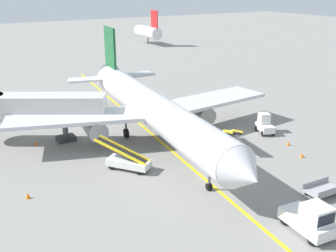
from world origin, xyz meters
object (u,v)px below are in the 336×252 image
(safety_cone_tail_area, at_px, (36,143))
(belt_loader_forward_hold, at_px, (127,161))
(belt_loader_aft_hold, at_px, (231,138))
(baggage_cart_loaded, at_px, (323,190))
(jet_bridge, at_px, (32,108))
(ground_crew_marshaller, at_px, (206,145))
(safety_cone_wingtip_right, at_px, (288,143))
(airliner, at_px, (151,107))
(baggage_tug_near_wing, at_px, (265,125))
(safety_cone_nose_left, at_px, (28,196))
(safety_cone_wingtip_left, at_px, (302,155))
(pushback_tug, at_px, (311,219))

(safety_cone_tail_area, bearing_deg, belt_loader_forward_hold, -60.63)
(belt_loader_aft_hold, xyz_separation_m, baggage_cart_loaded, (-0.40, -11.40, -0.31))
(jet_bridge, distance_m, ground_crew_marshaller, 17.71)
(belt_loader_aft_hold, xyz_separation_m, safety_cone_wingtip_right, (4.94, -2.91, -0.56))
(airliner, relative_size, safety_cone_wingtip_right, 80.30)
(baggage_tug_near_wing, xyz_separation_m, baggage_cart_loaded, (-5.82, -12.43, -0.46))
(safety_cone_nose_left, distance_m, safety_cone_wingtip_left, 24.20)
(airliner, distance_m, belt_loader_forward_hold, 7.85)
(airliner, xyz_separation_m, baggage_tug_near_wing, (11.37, -4.70, -2.49))
(baggage_tug_near_wing, height_order, belt_loader_forward_hold, belt_loader_forward_hold)
(pushback_tug, relative_size, belt_loader_forward_hold, 0.79)
(jet_bridge, relative_size, belt_loader_aft_hold, 2.48)
(baggage_tug_near_wing, relative_size, safety_cone_tail_area, 6.14)
(airliner, relative_size, safety_cone_wingtip_left, 80.30)
(airliner, relative_size, belt_loader_aft_hold, 7.12)
(airliner, height_order, baggage_cart_loaded, airliner)
(safety_cone_nose_left, bearing_deg, belt_loader_forward_hold, 5.02)
(pushback_tug, height_order, ground_crew_marshaller, pushback_tug)
(belt_loader_forward_hold, xyz_separation_m, safety_cone_nose_left, (-8.66, -0.76, -0.56))
(safety_cone_wingtip_left, height_order, safety_cone_tail_area, same)
(belt_loader_forward_hold, distance_m, safety_cone_wingtip_right, 16.43)
(pushback_tug, xyz_separation_m, safety_cone_wingtip_left, (8.98, 8.58, -0.77))
(pushback_tug, bearing_deg, jet_bridge, 113.65)
(ground_crew_marshaller, xyz_separation_m, safety_cone_wingtip_left, (7.27, -5.17, -0.69))
(safety_cone_tail_area, bearing_deg, baggage_cart_loaded, -53.08)
(safety_cone_wingtip_left, relative_size, safety_cone_wingtip_right, 1.00)
(airliner, bearing_deg, jet_bridge, 151.67)
(belt_loader_forward_hold, xyz_separation_m, safety_cone_wingtip_left, (14.95, -6.11, -0.56))
(belt_loader_aft_hold, relative_size, safety_cone_wingtip_left, 11.28)
(baggage_tug_near_wing, bearing_deg, safety_cone_nose_left, -176.99)
(safety_cone_wingtip_right, bearing_deg, belt_loader_aft_hold, 149.47)
(belt_loader_aft_hold, distance_m, safety_cone_wingtip_left, 6.83)
(baggage_cart_loaded, bearing_deg, safety_cone_wingtip_right, 57.87)
(baggage_tug_near_wing, distance_m, ground_crew_marshaller, 9.02)
(baggage_cart_loaded, distance_m, safety_cone_wingtip_right, 10.03)
(safety_cone_nose_left, xyz_separation_m, safety_cone_wingtip_left, (23.60, -5.35, 0.00))
(baggage_cart_loaded, xyz_separation_m, safety_cone_wingtip_left, (4.20, 5.75, -0.25))
(airliner, xyz_separation_m, safety_cone_nose_left, (-13.85, -6.02, -3.20))
(belt_loader_forward_hold, height_order, safety_cone_wingtip_left, belt_loader_forward_hold)
(airliner, bearing_deg, belt_loader_forward_hold, -134.62)
(airliner, relative_size, baggage_tug_near_wing, 13.09)
(pushback_tug, distance_m, safety_cone_wingtip_right, 15.20)
(baggage_cart_loaded, height_order, safety_cone_wingtip_right, baggage_cart_loaded)
(jet_bridge, relative_size, safety_cone_wingtip_left, 28.00)
(ground_crew_marshaller, bearing_deg, safety_cone_tail_area, 140.98)
(baggage_cart_loaded, height_order, safety_cone_tail_area, baggage_cart_loaded)
(safety_cone_tail_area, bearing_deg, ground_crew_marshaller, -39.02)
(jet_bridge, xyz_separation_m, baggage_cart_loaded, (15.98, -22.75, -3.07))
(airliner, distance_m, safety_cone_tail_area, 11.97)
(safety_cone_wingtip_left, xyz_separation_m, safety_cone_wingtip_right, (1.13, 2.74, 0.00))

